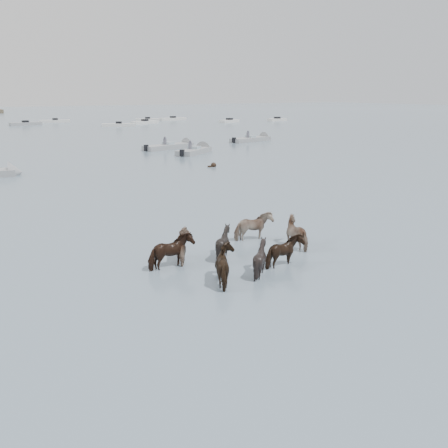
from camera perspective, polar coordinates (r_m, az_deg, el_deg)
ground at (r=17.28m, az=3.33°, el=-3.69°), size 400.00×400.00×0.00m
pony_herd at (r=16.47m, az=1.87°, el=-2.88°), size 6.78×4.27×1.33m
swimming_pony at (r=37.74m, az=-1.33°, el=7.12°), size 0.72×0.44×0.44m
motorboat_c at (r=50.77m, az=-6.03°, el=9.39°), size 6.51×3.14×1.92m
motorboat_d at (r=46.69m, az=-3.24°, el=8.91°), size 5.25×4.31×1.92m
motorboat_e at (r=58.35m, az=3.79°, el=10.25°), size 6.40×2.84×1.92m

